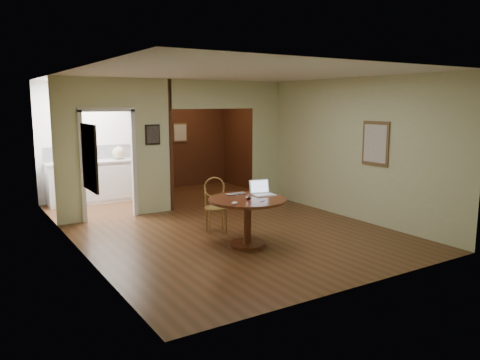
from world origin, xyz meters
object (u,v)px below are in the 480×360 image
open_laptop (262,191)px  dining_table (247,211)px  closed_laptop (237,194)px  chair (215,202)px

open_laptop → dining_table: bearing=-149.8°
closed_laptop → chair: bearing=94.1°
closed_laptop → open_laptop: bearing=-23.2°
chair → closed_laptop: (0.01, -0.71, 0.25)m
chair → dining_table: bearing=-71.7°
dining_table → chair: chair is taller
open_laptop → chair: bearing=123.1°
chair → closed_laptop: chair is taller
dining_table → open_laptop: (0.36, 0.13, 0.26)m
dining_table → closed_laptop: closed_laptop is taller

